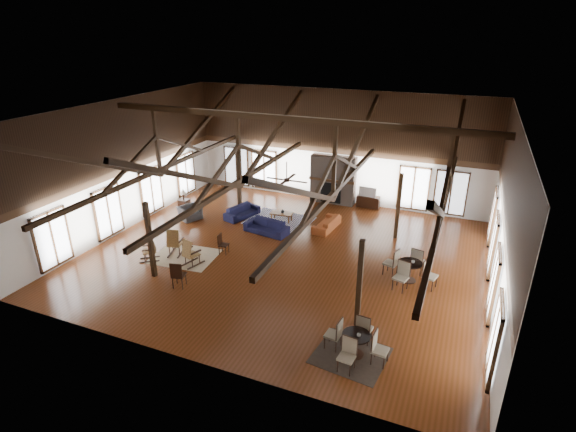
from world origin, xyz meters
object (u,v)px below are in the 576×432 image
at_px(sofa_navy_front, 266,227).
at_px(armchair, 190,212).
at_px(coffee_table, 281,214).
at_px(cafe_table_far, 410,268).
at_px(tv_console, 368,202).
at_px(sofa_navy_left, 242,212).
at_px(cafe_table_near, 356,341).
at_px(sofa_orange, 327,223).

distance_m(sofa_navy_front, armchair, 4.24).
bearing_deg(coffee_table, cafe_table_far, -31.92).
relative_size(armchair, tv_console, 0.85).
bearing_deg(sofa_navy_left, cafe_table_near, -117.46).
xyz_separation_m(sofa_navy_front, cafe_table_near, (5.99, -6.67, 0.20)).
relative_size(armchair, cafe_table_far, 0.48).
relative_size(coffee_table, armchair, 1.12).
distance_m(sofa_navy_front, cafe_table_near, 8.96).
height_order(cafe_table_near, tv_console, cafe_table_near).
bearing_deg(armchair, coffee_table, -44.83).
bearing_deg(cafe_table_near, tv_console, 101.41).
xyz_separation_m(sofa_navy_left, sofa_orange, (4.38, 0.27, -0.00)).
xyz_separation_m(sofa_orange, tv_console, (1.18, 3.51, 0.02)).
bearing_deg(sofa_orange, sofa_navy_left, -80.83).
distance_m(sofa_navy_left, coffee_table, 2.05).
xyz_separation_m(coffee_table, armchair, (-4.33, -1.53, -0.03)).
bearing_deg(sofa_navy_front, cafe_table_far, -6.02).
xyz_separation_m(sofa_navy_left, tv_console, (5.57, 3.78, 0.02)).
bearing_deg(sofa_navy_left, tv_console, -38.28).
bearing_deg(sofa_navy_front, tv_console, 63.23).
bearing_deg(sofa_orange, coffee_table, -85.82).
xyz_separation_m(sofa_navy_left, armchair, (-2.30, -1.20, 0.05)).
relative_size(sofa_orange, tv_console, 1.61).
bearing_deg(sofa_navy_left, sofa_orange, -68.96).
relative_size(sofa_navy_front, sofa_orange, 1.09).
distance_m(sofa_navy_front, cafe_table_far, 7.04).
relative_size(sofa_navy_front, coffee_table, 1.85).
relative_size(coffee_table, tv_console, 0.95).
relative_size(sofa_orange, coffee_table, 1.69).
relative_size(cafe_table_near, cafe_table_far, 0.92).
distance_m(sofa_orange, coffee_table, 2.36).
relative_size(sofa_orange, armchair, 1.89).
relative_size(sofa_orange, cafe_table_far, 0.90).
bearing_deg(tv_console, cafe_table_far, -65.18).
distance_m(armchair, cafe_table_far, 11.20).
xyz_separation_m(coffee_table, cafe_table_far, (6.72, -3.41, 0.18)).
bearing_deg(armchair, sofa_navy_front, -65.11).
bearing_deg(cafe_table_near, sofa_orange, 113.38).
relative_size(sofa_navy_front, sofa_navy_left, 1.09).
height_order(sofa_navy_left, sofa_orange, sofa_navy_left).
distance_m(coffee_table, cafe_table_near, 10.15).
xyz_separation_m(coffee_table, tv_console, (3.54, 3.45, -0.06)).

